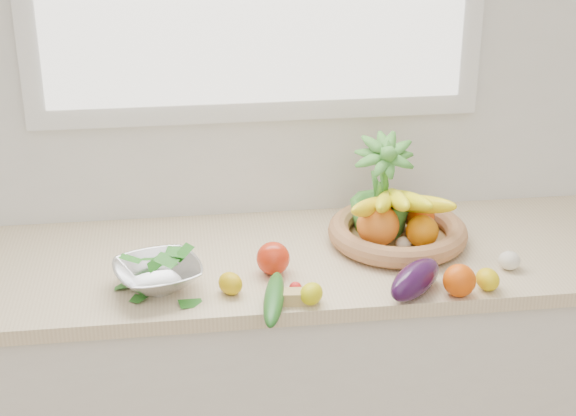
{
  "coord_description": "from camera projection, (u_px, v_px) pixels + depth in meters",
  "views": [
    {
      "loc": [
        -0.23,
        -0.2,
        1.99
      ],
      "look_at": [
        0.05,
        1.93,
        1.05
      ],
      "focal_mm": 55.0,
      "sensor_mm": 36.0,
      "label": 1
    }
  ],
  "objects": [
    {
      "name": "back_wall",
      "position": [
        256.0,
        68.0,
        2.51
      ],
      "size": [
        4.5,
        0.02,
        2.7
      ],
      "primitive_type": "cube",
      "color": "white",
      "rests_on": "ground"
    },
    {
      "name": "counter_cabinet",
      "position": [
        270.0,
        398.0,
        2.61
      ],
      "size": [
        2.2,
        0.58,
        0.86
      ],
      "primitive_type": "cube",
      "color": "silver",
      "rests_on": "ground"
    },
    {
      "name": "countertop",
      "position": [
        269.0,
        263.0,
        2.43
      ],
      "size": [
        2.24,
        0.62,
        0.04
      ],
      "primitive_type": "cube",
      "color": "beige",
      "rests_on": "counter_cabinet"
    },
    {
      "name": "orange_loose",
      "position": [
        459.0,
        280.0,
        2.2
      ],
      "size": [
        0.1,
        0.1,
        0.08
      ],
      "primitive_type": "sphere",
      "rotation": [
        0.0,
        0.0,
        0.23
      ],
      "color": "#E14E07",
      "rests_on": "countertop"
    },
    {
      "name": "lemon_a",
      "position": [
        230.0,
        283.0,
        2.22
      ],
      "size": [
        0.08,
        0.09,
        0.06
      ],
      "primitive_type": "ellipsoid",
      "rotation": [
        0.0,
        0.0,
        0.51
      ],
      "color": "gold",
      "rests_on": "countertop"
    },
    {
      "name": "lemon_b",
      "position": [
        311.0,
        294.0,
        2.17
      ],
      "size": [
        0.08,
        0.09,
        0.05
      ],
      "primitive_type": "ellipsoid",
      "rotation": [
        0.0,
        0.0,
        -0.56
      ],
      "color": "#D2CC0B",
      "rests_on": "countertop"
    },
    {
      "name": "lemon_c",
      "position": [
        488.0,
        279.0,
        2.24
      ],
      "size": [
        0.07,
        0.08,
        0.06
      ],
      "primitive_type": "ellipsoid",
      "rotation": [
        0.0,
        0.0,
        0.18
      ],
      "color": "yellow",
      "rests_on": "countertop"
    },
    {
      "name": "apple",
      "position": [
        273.0,
        258.0,
        2.31
      ],
      "size": [
        0.1,
        0.1,
        0.09
      ],
      "primitive_type": "sphere",
      "rotation": [
        0.0,
        0.0,
        -0.19
      ],
      "color": "red",
      "rests_on": "countertop"
    },
    {
      "name": "ginger",
      "position": [
        295.0,
        297.0,
        2.18
      ],
      "size": [
        0.11,
        0.05,
        0.03
      ],
      "primitive_type": "cube",
      "rotation": [
        0.0,
        0.0,
        -0.11
      ],
      "color": "tan",
      "rests_on": "countertop"
    },
    {
      "name": "garlic_a",
      "position": [
        403.0,
        244.0,
        2.45
      ],
      "size": [
        0.06,
        0.06,
        0.04
      ],
      "primitive_type": "ellipsoid",
      "rotation": [
        0.0,
        0.0,
        -0.41
      ],
      "color": "beige",
      "rests_on": "countertop"
    },
    {
      "name": "garlic_b",
      "position": [
        373.0,
        247.0,
        2.43
      ],
      "size": [
        0.06,
        0.06,
        0.04
      ],
      "primitive_type": "ellipsoid",
      "rotation": [
        0.0,
        0.0,
        0.38
      ],
      "color": "white",
      "rests_on": "countertop"
    },
    {
      "name": "garlic_c",
      "position": [
        509.0,
        260.0,
        2.34
      ],
      "size": [
        0.08,
        0.08,
        0.05
      ],
      "primitive_type": "ellipsoid",
      "rotation": [
        0.0,
        0.0,
        -0.38
      ],
      "color": "silver",
      "rests_on": "countertop"
    },
    {
      "name": "eggplant",
      "position": [
        415.0,
        279.0,
        2.21
      ],
      "size": [
        0.2,
        0.21,
        0.08
      ],
      "primitive_type": "ellipsoid",
      "rotation": [
        0.0,
        0.0,
        -0.75
      ],
      "color": "#290D31",
      "rests_on": "countertop"
    },
    {
      "name": "cucumber",
      "position": [
        274.0,
        299.0,
        2.15
      ],
      "size": [
        0.1,
        0.27,
        0.05
      ],
      "primitive_type": "ellipsoid",
      "rotation": [
        0.0,
        0.0,
        -0.19
      ],
      "color": "#1A5719",
      "rests_on": "countertop"
    },
    {
      "name": "radish",
      "position": [
        295.0,
        288.0,
        2.22
      ],
      "size": [
        0.04,
        0.04,
        0.03
      ],
      "primitive_type": "sphere",
      "rotation": [
        0.0,
        0.0,
        -0.27
      ],
      "color": "red",
      "rests_on": "countertop"
    },
    {
      "name": "potted_herb",
      "position": [
        381.0,
        190.0,
        2.49
      ],
      "size": [
        0.19,
        0.19,
        0.31
      ],
      "primitive_type": "imported",
      "rotation": [
        0.0,
        0.0,
        -0.08
      ],
      "color": "#479636",
      "rests_on": "countertop"
    },
    {
      "name": "fruit_basket",
      "position": [
        397.0,
        225.0,
        2.48
      ],
      "size": [
        0.41,
        0.41,
        0.19
      ],
      "color": "tan",
      "rests_on": "countertop"
    },
    {
      "name": "colander_with_spinach",
      "position": [
        158.0,
        269.0,
        2.22
      ],
      "size": [
        0.27,
        0.27,
        0.12
      ],
      "color": "silver",
      "rests_on": "countertop"
    }
  ]
}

